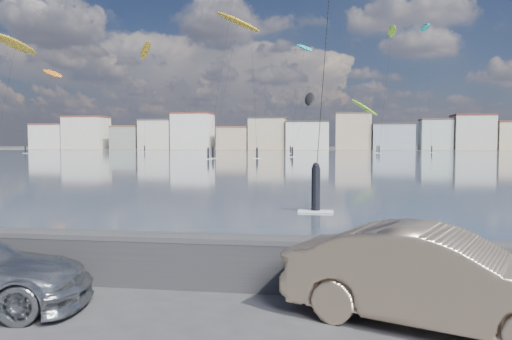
{
  "coord_description": "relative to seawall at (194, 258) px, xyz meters",
  "views": [
    {
      "loc": [
        2.55,
        -6.37,
        2.77
      ],
      "look_at": [
        1.0,
        4.0,
        2.2
      ],
      "focal_mm": 35.0,
      "sensor_mm": 36.0,
      "label": 1
    }
  ],
  "objects": [
    {
      "name": "kitesurfer_5",
      "position": [
        -15.34,
        87.14,
        25.27
      ],
      "size": [
        9.3,
        12.84,
        28.86
      ],
      "color": "#BF8C19",
      "rests_on": "ground"
    },
    {
      "name": "kitesurfer_10",
      "position": [
        18.77,
        131.47,
        31.58
      ],
      "size": [
        5.52,
        10.59,
        34.47
      ],
      "color": "#8CD826",
      "rests_on": "ground"
    },
    {
      "name": "kitesurfer_12",
      "position": [
        -1.97,
        97.62,
        11.25
      ],
      "size": [
        4.95,
        14.42,
        14.43
      ],
      "color": "black",
      "rests_on": "ground"
    },
    {
      "name": "far_buildings",
      "position": [
        1.31,
        183.3,
        5.44
      ],
      "size": [
        240.79,
        13.26,
        14.6
      ],
      "color": "white",
      "rests_on": "ground"
    },
    {
      "name": "car_champagne",
      "position": [
        4.14,
        -1.36,
        0.17
      ],
      "size": [
        4.79,
        3.19,
        1.49
      ],
      "primitive_type": "imported",
      "rotation": [
        0.0,
        0.0,
        1.18
      ],
      "color": "tan",
      "rests_on": "ground"
    },
    {
      "name": "bay_water",
      "position": [
        0.0,
        88.8,
        -0.58
      ],
      "size": [
        500.0,
        177.0,
        0.0
      ],
      "primitive_type": "cube",
      "color": "#3E5065",
      "rests_on": "ground"
    },
    {
      "name": "kitesurfer_16",
      "position": [
        12.85,
        148.74,
        12.97
      ],
      "size": [
        9.08,
        15.54,
        17.04
      ],
      "color": "#8CD826",
      "rests_on": "ground"
    },
    {
      "name": "kitesurfer_8",
      "position": [
        30.15,
        146.62,
        35.82
      ],
      "size": [
        2.58,
        14.85,
        37.55
      ],
      "color": "#19BFBF",
      "rests_on": "ground"
    },
    {
      "name": "kitesurfer_7",
      "position": [
        -75.81,
        123.54,
        21.67
      ],
      "size": [
        9.68,
        16.11,
        24.71
      ],
      "color": "orange",
      "rests_on": "ground"
    },
    {
      "name": "kitesurfer_0",
      "position": [
        -56.07,
        144.81,
        31.29
      ],
      "size": [
        7.23,
        14.02,
        35.15
      ],
      "color": "#BF8C19",
      "rests_on": "ground"
    },
    {
      "name": "kitesurfer_6",
      "position": [
        -4.64,
        127.73,
        27.47
      ],
      "size": [
        6.88,
        12.84,
        30.42
      ],
      "color": "#19BFBF",
      "rests_on": "ground"
    },
    {
      "name": "seawall",
      "position": [
        0.0,
        0.0,
        0.0
      ],
      "size": [
        400.0,
        0.36,
        1.08
      ],
      "color": "#28282B",
      "rests_on": "ground"
    },
    {
      "name": "far_shore_strip",
      "position": [
        0.0,
        197.3,
        -0.57
      ],
      "size": [
        500.0,
        60.0,
        0.0
      ],
      "primitive_type": "cube",
      "color": "#4C473D",
      "rests_on": "ground"
    },
    {
      "name": "kitesurfer_9",
      "position": [
        -55.98,
        77.78,
        20.41
      ],
      "size": [
        4.45,
        12.27,
        22.86
      ],
      "color": "#BF8C19",
      "rests_on": "ground"
    }
  ]
}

